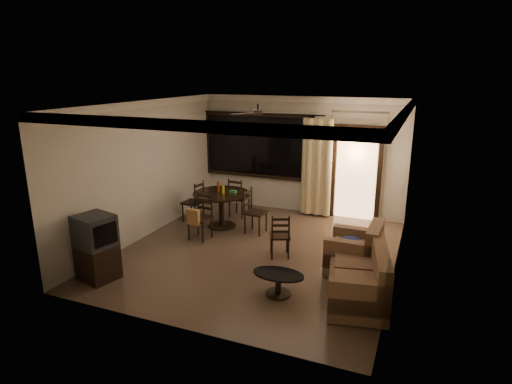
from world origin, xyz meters
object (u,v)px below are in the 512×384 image
at_px(dining_table, 221,200).
at_px(sofa, 361,280).
at_px(dining_chair_east, 255,220).
at_px(side_chair, 280,244).
at_px(dining_chair_south, 200,225).
at_px(armchair, 357,253).
at_px(coffee_table, 278,280).
at_px(tv_cabinet, 96,247).
at_px(dining_chair_west, 194,209).
at_px(dining_chair_north, 239,205).

bearing_deg(dining_table, sofa, -31.68).
height_order(dining_chair_east, side_chair, dining_chair_east).
height_order(dining_table, dining_chair_south, dining_table).
relative_size(armchair, coffee_table, 1.07).
distance_m(dining_table, tv_cabinet, 3.13).
xyz_separation_m(dining_chair_south, sofa, (3.46, -1.23, 0.03)).
xyz_separation_m(dining_chair_west, tv_cabinet, (-0.01, -3.10, 0.28)).
height_order(dining_chair_east, dining_chair_north, same).
bearing_deg(armchair, dining_chair_west, 163.41).
height_order(tv_cabinet, coffee_table, tv_cabinet).
distance_m(dining_table, dining_chair_west, 0.83).
xyz_separation_m(tv_cabinet, side_chair, (2.50, 1.99, -0.31)).
height_order(dining_chair_east, dining_chair_south, same).
distance_m(dining_chair_east, armchair, 2.58).
bearing_deg(dining_chair_south, coffee_table, -29.89).
distance_m(tv_cabinet, armchair, 4.36).
bearing_deg(dining_chair_north, dining_chair_west, 45.65).
height_order(dining_chair_north, side_chair, dining_chair_north).
xyz_separation_m(dining_chair_west, coffee_table, (2.94, -2.48, -0.04)).
bearing_deg(dining_chair_east, tv_cabinet, 156.36).
xyz_separation_m(sofa, side_chair, (-1.66, 1.04, -0.08)).
bearing_deg(tv_cabinet, dining_chair_east, 75.29).
bearing_deg(dining_chair_north, dining_chair_east, 136.76).
height_order(dining_table, armchair, dining_table).
xyz_separation_m(dining_table, sofa, (3.38, -2.09, -0.28)).
xyz_separation_m(dining_chair_east, dining_chair_south, (-0.91, -0.78, 0.02)).
bearing_deg(side_chair, dining_chair_south, -29.25).
relative_size(dining_chair_north, sofa, 0.56).
distance_m(dining_chair_north, armchair, 3.67).
bearing_deg(dining_chair_north, side_chair, 137.07).
bearing_deg(dining_chair_north, dining_table, 90.11).
bearing_deg(dining_chair_south, dining_chair_east, 45.70).
bearing_deg(dining_chair_west, dining_chair_east, 89.78).
relative_size(dining_chair_south, dining_chair_north, 1.00).
distance_m(dining_chair_west, dining_chair_north, 1.09).
distance_m(dining_chair_east, tv_cabinet, 3.38).
height_order(tv_cabinet, armchair, tv_cabinet).
xyz_separation_m(coffee_table, side_chair, (-0.45, 1.37, 0.01)).
bearing_deg(dining_table, side_chair, -31.20).
relative_size(dining_chair_east, coffee_table, 1.16).
distance_m(armchair, side_chair, 1.45).
height_order(coffee_table, side_chair, side_chair).
bearing_deg(side_chair, dining_table, -54.37).
bearing_deg(coffee_table, dining_chair_east, 119.89).
xyz_separation_m(dining_table, dining_chair_north, (0.06, 0.78, -0.33)).
bearing_deg(dining_chair_south, sofa, -14.85).
bearing_deg(tv_cabinet, dining_chair_north, 91.36).
bearing_deg(tv_cabinet, side_chair, 52.21).
bearing_deg(armchair, dining_chair_north, 148.72).
bearing_deg(dining_chair_east, dining_chair_west, 89.78).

